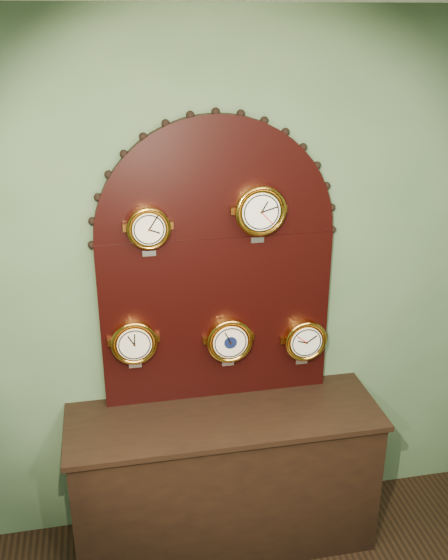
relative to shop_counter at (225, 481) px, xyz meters
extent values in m
plane|color=#486444|center=(0.00, 0.27, 1.00)|extent=(4.00, 0.00, 4.00)
cube|color=black|center=(0.00, 0.00, 0.00)|extent=(1.60, 0.50, 0.80)
cube|color=black|center=(0.00, 0.22, 0.88)|extent=(1.20, 0.06, 0.90)
cylinder|color=black|center=(0.00, 0.22, 1.33)|extent=(1.20, 0.06, 1.20)
cylinder|color=gold|center=(-0.34, 0.16, 1.42)|extent=(0.19, 0.08, 0.19)
torus|color=gold|center=(-0.34, 0.13, 1.42)|extent=(0.21, 0.02, 0.21)
cylinder|color=beige|center=(-0.34, 0.12, 1.42)|extent=(0.15, 0.01, 0.15)
cube|color=silver|center=(-0.34, 0.19, 1.28)|extent=(0.06, 0.01, 0.03)
cylinder|color=gold|center=(0.20, 0.16, 1.47)|extent=(0.23, 0.08, 0.23)
torus|color=gold|center=(0.20, 0.13, 1.47)|extent=(0.25, 0.02, 0.25)
cylinder|color=silver|center=(0.20, 0.12, 1.47)|extent=(0.19, 0.01, 0.19)
cube|color=silver|center=(0.20, 0.19, 1.31)|extent=(0.07, 0.01, 0.03)
cylinder|color=gold|center=(-0.44, 0.16, 0.82)|extent=(0.22, 0.08, 0.22)
torus|color=gold|center=(-0.44, 0.13, 0.82)|extent=(0.23, 0.02, 0.23)
cylinder|color=beige|center=(-0.44, 0.12, 0.82)|extent=(0.17, 0.01, 0.17)
cube|color=silver|center=(-0.44, 0.19, 0.67)|extent=(0.06, 0.01, 0.03)
cylinder|color=gold|center=(0.05, 0.16, 0.78)|extent=(0.23, 0.08, 0.23)
torus|color=gold|center=(0.05, 0.13, 0.78)|extent=(0.25, 0.02, 0.25)
cylinder|color=beige|center=(0.05, 0.12, 0.78)|extent=(0.18, 0.01, 0.18)
cube|color=silver|center=(0.05, 0.19, 0.63)|extent=(0.07, 0.01, 0.03)
cylinder|color=#0C1335|center=(0.05, 0.12, 0.78)|extent=(0.07, 0.00, 0.07)
cylinder|color=gold|center=(0.47, 0.16, 0.74)|extent=(0.21, 0.08, 0.21)
torus|color=gold|center=(0.47, 0.13, 0.74)|extent=(0.23, 0.02, 0.23)
cylinder|color=silver|center=(0.47, 0.12, 0.74)|extent=(0.17, 0.01, 0.17)
cube|color=silver|center=(0.47, 0.19, 0.59)|extent=(0.06, 0.01, 0.03)
camera|label=1|loc=(-0.54, -2.70, 2.33)|focal=40.46mm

